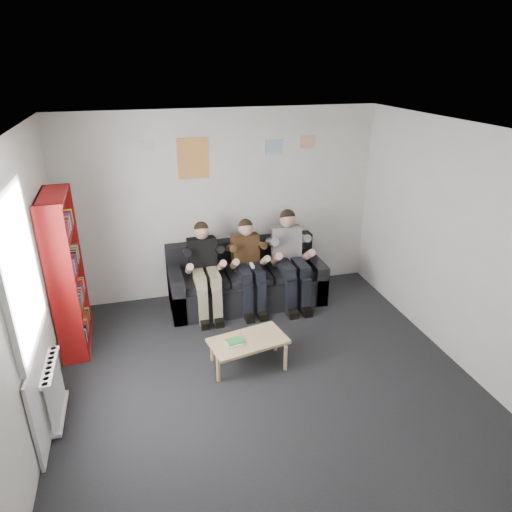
{
  "coord_description": "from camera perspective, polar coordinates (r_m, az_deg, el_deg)",
  "views": [
    {
      "loc": [
        -1.19,
        -3.7,
        3.31
      ],
      "look_at": [
        0.16,
        1.3,
        1.04
      ],
      "focal_mm": 32.0,
      "sensor_mm": 36.0,
      "label": 1
    }
  ],
  "objects": [
    {
      "name": "poster_pink",
      "position": [
        6.75,
        6.48,
        13.99
      ],
      "size": [
        0.22,
        0.01,
        0.18
      ],
      "primitive_type": "cube",
      "color": "#D4429E",
      "rests_on": "room_shell"
    },
    {
      "name": "person_right",
      "position": [
        6.5,
        4.36,
        -0.42
      ],
      "size": [
        0.42,
        0.89,
        1.36
      ],
      "rotation": [
        0.0,
        0.0,
        -0.16
      ],
      "color": "silver",
      "rests_on": "sofa"
    },
    {
      "name": "poster_sign",
      "position": [
        6.28,
        -13.56,
        13.27
      ],
      "size": [
        0.2,
        0.01,
        0.14
      ],
      "primitive_type": "cube",
      "color": "silver",
      "rests_on": "room_shell"
    },
    {
      "name": "radiator",
      "position": [
        4.99,
        -23.84,
        -15.14
      ],
      "size": [
        0.1,
        0.64,
        0.6
      ],
      "color": "white",
      "rests_on": "ground"
    },
    {
      "name": "sofa",
      "position": [
        6.67,
        -1.3,
        -3.17
      ],
      "size": [
        2.2,
        0.9,
        0.85
      ],
      "color": "black",
      "rests_on": "ground"
    },
    {
      "name": "room_shell",
      "position": [
        4.35,
        2.39,
        -3.16
      ],
      "size": [
        5.0,
        5.0,
        5.0
      ],
      "color": "black",
      "rests_on": "ground"
    },
    {
      "name": "game_cases",
      "position": [
        5.23,
        -2.69,
        -10.7
      ],
      "size": [
        0.21,
        0.17,
        0.03
      ],
      "rotation": [
        0.0,
        0.0,
        0.11
      ],
      "color": "silver",
      "rests_on": "coffee_table"
    },
    {
      "name": "poster_large",
      "position": [
        6.37,
        -7.88,
        11.98
      ],
      "size": [
        0.42,
        0.01,
        0.55
      ],
      "primitive_type": "cube",
      "color": "#EDDA53",
      "rests_on": "room_shell"
    },
    {
      "name": "person_left",
      "position": [
        6.24,
        -6.37,
        -1.82
      ],
      "size": [
        0.38,
        0.82,
        1.29
      ],
      "rotation": [
        0.0,
        0.0,
        0.06
      ],
      "color": "black",
      "rests_on": "sofa"
    },
    {
      "name": "person_middle",
      "position": [
        6.35,
        -0.9,
        -1.25
      ],
      "size": [
        0.38,
        0.81,
        1.27
      ],
      "rotation": [
        0.0,
        0.0,
        0.01
      ],
      "color": "#4C3419",
      "rests_on": "sofa"
    },
    {
      "name": "bookshelf",
      "position": [
        5.8,
        -22.56,
        -2.08
      ],
      "size": [
        0.29,
        0.87,
        1.94
      ],
      "rotation": [
        0.0,
        0.0,
        0.04
      ],
      "color": "maroon",
      "rests_on": "ground"
    },
    {
      "name": "window",
      "position": [
        4.64,
        -26.11,
        -8.54
      ],
      "size": [
        0.05,
        1.3,
        2.36
      ],
      "color": "white",
      "rests_on": "room_shell"
    },
    {
      "name": "coffee_table",
      "position": [
        5.32,
        -0.99,
        -10.79
      ],
      "size": [
        0.87,
        0.48,
        0.35
      ],
      "rotation": [
        0.0,
        0.0,
        0.2
      ],
      "color": "#DAAC7D",
      "rests_on": "ground"
    },
    {
      "name": "poster_blue",
      "position": [
        6.59,
        2.29,
        13.45
      ],
      "size": [
        0.25,
        0.01,
        0.2
      ],
      "primitive_type": "cube",
      "color": "#3985C4",
      "rests_on": "room_shell"
    }
  ]
}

